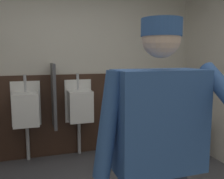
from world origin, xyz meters
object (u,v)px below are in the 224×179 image
Objects in this scene: urinal_middle at (80,105)px; urinal_right at (127,102)px; trash_bin at (192,137)px; urinal_left at (26,109)px; person at (159,148)px.

urinal_middle is 1.00× the size of urinal_right.
urinal_right is (0.75, 0.00, 0.00)m from urinal_middle.
trash_bin is at bearing -36.34° from urinal_right.
urinal_left is at bearing 165.59° from trash_bin.
urinal_left reaches higher than trash_bin.
urinal_right is 1.10m from trash_bin.
urinal_left is 1.50m from urinal_right.
urinal_right is at bearing 0.00° from urinal_left.
urinal_middle reaches higher than trash_bin.
urinal_left is 0.75m from urinal_middle.
trash_bin is at bearing 49.10° from person.
urinal_left is 1.97× the size of trash_bin.
trash_bin is at bearing -20.85° from urinal_middle.
urinal_right is 0.73× the size of person.
urinal_right is 1.97× the size of trash_bin.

